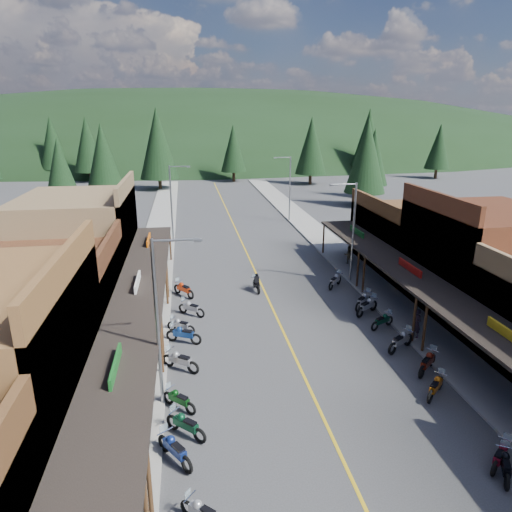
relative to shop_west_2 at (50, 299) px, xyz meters
name	(u,v)px	position (x,y,z in m)	size (l,w,h in m)	color
ground	(285,334)	(13.75, -1.70, -2.53)	(220.00, 220.00, 0.00)	#38383A
centerline	(243,245)	(13.75, 18.30, -2.53)	(0.15, 90.00, 0.01)	gold
sidewalk_west	(157,248)	(5.05, 18.30, -2.46)	(3.40, 94.00, 0.15)	gray
sidewalk_east	(325,241)	(22.45, 18.30, -2.46)	(3.40, 94.00, 0.15)	gray
shop_west_2	(50,299)	(0.00, 0.00, 0.00)	(10.90, 9.00, 6.20)	#3F2111
shop_west_3	(82,240)	(-0.03, 9.60, 0.99)	(10.90, 10.20, 8.20)	brown
shop_east_2	(481,261)	(27.54, 0.00, 0.99)	(10.90, 9.00, 8.20)	#562B19
shop_east_3	(411,238)	(27.51, 9.60, 0.00)	(10.90, 10.20, 6.20)	#4C2D16
streetlight_0	(160,317)	(6.80, -7.70, 1.93)	(2.16, 0.18, 8.00)	gray
streetlight_1	(173,201)	(6.80, 20.30, 1.93)	(2.16, 0.18, 8.00)	gray
streetlight_2	(352,229)	(20.71, 6.30, 1.93)	(2.16, 0.18, 8.00)	gray
streetlight_3	(289,186)	(20.71, 28.30, 1.93)	(2.16, 0.18, 8.00)	gray
ridge_hill	(200,153)	(13.75, 133.30, -2.53)	(310.00, 140.00, 60.00)	black
pine_1	(87,144)	(-10.25, 68.30, 4.70)	(5.88, 5.88, 12.50)	black
pine_2	(158,143)	(3.75, 56.30, 5.46)	(6.72, 6.72, 14.00)	black
pine_3	(233,148)	(17.75, 64.30, 3.95)	(5.04, 5.04, 11.00)	black
pine_4	(311,145)	(31.75, 58.30, 4.70)	(5.88, 5.88, 12.50)	black
pine_5	(368,137)	(47.75, 70.30, 5.46)	(6.72, 6.72, 14.00)	black
pine_6	(439,147)	(59.75, 62.30, 3.95)	(5.04, 5.04, 11.00)	black
pine_7	(52,143)	(-18.25, 74.30, 4.70)	(5.88, 5.88, 12.50)	black
pine_8	(60,168)	(-8.25, 38.30, 3.44)	(4.48, 4.48, 10.00)	black
pine_9	(373,157)	(37.75, 43.30, 3.85)	(4.93, 4.93, 10.80)	black
pine_10	(103,155)	(-4.25, 48.30, 4.25)	(5.38, 5.38, 11.60)	black
pine_11	(367,156)	(33.75, 36.30, 4.65)	(5.82, 5.82, 12.40)	black
bike_west_2	(203,512)	(8.23, -14.54, -2.00)	(0.62, 1.85, 1.06)	#A5A5AA
bike_west_3	(175,448)	(7.28, -11.51, -1.90)	(0.74, 2.21, 1.26)	navy
bike_west_4	(186,424)	(7.71, -10.08, -1.93)	(0.71, 2.13, 1.21)	#0D4125
bike_west_5	(179,399)	(7.42, -8.20, -1.97)	(0.65, 1.96, 1.12)	#0D4213
bike_west_6	(180,360)	(7.47, -4.86, -1.89)	(0.75, 2.24, 1.28)	gray
bike_west_7	(184,334)	(7.65, -1.86, -1.91)	(0.73, 2.18, 1.24)	navy
bike_west_8	(181,325)	(7.49, -0.48, -1.99)	(0.63, 1.90, 1.09)	#ACACB2
bike_west_9	(191,307)	(8.18, 1.96, -1.95)	(0.69, 2.06, 1.17)	#9F9EA3
bike_west_10	(184,288)	(7.68, 5.43, -1.91)	(0.73, 2.18, 1.25)	red
bike_east_2	(505,464)	(19.41, -14.15, -1.99)	(0.63, 1.88, 1.08)	black
bike_east_3	(501,454)	(19.58, -13.65, -1.99)	(0.63, 1.89, 1.08)	maroon
bike_east_4	(436,386)	(19.51, -9.05, -1.96)	(0.67, 2.02, 1.15)	#C5600E
bike_east_5	(428,361)	(20.20, -6.99, -1.92)	(0.72, 2.16, 1.23)	maroon
bike_east_6	(401,340)	(19.88, -4.59, -1.89)	(0.74, 2.23, 1.28)	gray
bike_east_7	(382,320)	(20.01, -1.79, -1.98)	(0.64, 1.93, 1.10)	#0B3B27
bike_east_8	(367,305)	(19.86, 0.37, -1.89)	(0.75, 2.25, 1.28)	#999A9F
bike_east_9	(363,300)	(19.97, 1.35, -1.91)	(0.72, 2.17, 1.24)	#AFAFB4
bike_east_10	(335,280)	(19.31, 5.49, -1.92)	(0.71, 2.14, 1.22)	#A3A3A8
rider_on_bike	(257,284)	(13.16, 5.69, -1.94)	(0.80, 1.99, 1.48)	black
pedestrian_east_a	(417,323)	(21.37, -3.48, -1.50)	(0.64, 0.42, 1.76)	black
pedestrian_east_b	(348,255)	(22.21, 10.62, -1.58)	(0.78, 0.45, 1.60)	#4D4330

